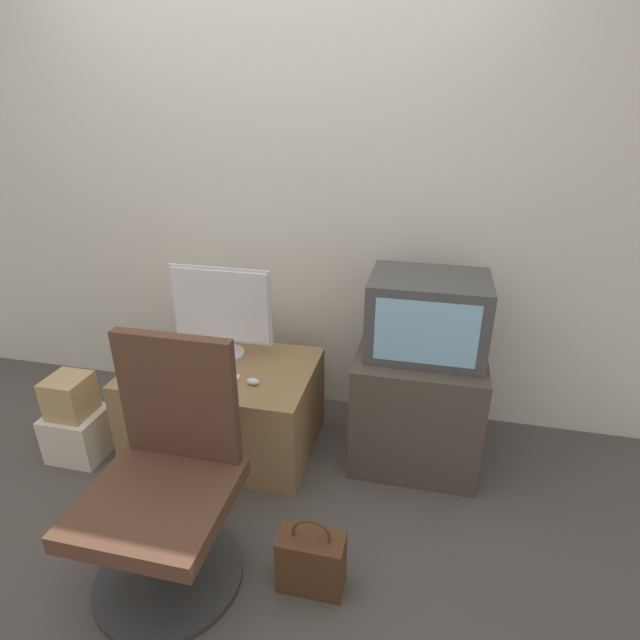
% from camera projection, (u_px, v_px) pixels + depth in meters
% --- Properties ---
extents(ground_plane, '(12.00, 12.00, 0.00)m').
position_uv_depth(ground_plane, '(194.00, 565.00, 2.02)').
color(ground_plane, '#4C4742').
extents(wall_back, '(4.40, 0.05, 2.60)m').
position_uv_depth(wall_back, '(280.00, 184.00, 2.66)').
color(wall_back, silver).
rests_on(wall_back, ground_plane).
extents(desk, '(0.94, 0.63, 0.47)m').
position_uv_depth(desk, '(225.00, 406.00, 2.63)').
color(desk, '#937047').
rests_on(desk, ground_plane).
extents(side_stand, '(0.61, 0.57, 0.60)m').
position_uv_depth(side_stand, '(417.00, 403.00, 2.54)').
color(side_stand, '#4C4238').
rests_on(side_stand, ground_plane).
extents(main_monitor, '(0.54, 0.20, 0.49)m').
position_uv_depth(main_monitor, '(222.00, 313.00, 2.55)').
color(main_monitor, silver).
rests_on(main_monitor, desk).
extents(keyboard, '(0.34, 0.12, 0.01)m').
position_uv_depth(keyboard, '(203.00, 378.00, 2.42)').
color(keyboard, white).
rests_on(keyboard, desk).
extents(mouse, '(0.07, 0.04, 0.03)m').
position_uv_depth(mouse, '(253.00, 382.00, 2.37)').
color(mouse, silver).
rests_on(mouse, desk).
extents(crt_tv, '(0.54, 0.41, 0.38)m').
position_uv_depth(crt_tv, '(427.00, 315.00, 2.34)').
color(crt_tv, '#474747').
rests_on(crt_tv, side_stand).
extents(office_chair, '(0.57, 0.57, 0.95)m').
position_uv_depth(office_chair, '(167.00, 490.00, 1.86)').
color(office_chair, '#333333').
rests_on(office_chair, ground_plane).
extents(cardboard_box_lower, '(0.27, 0.25, 0.25)m').
position_uv_depth(cardboard_box_lower, '(79.00, 434.00, 2.59)').
color(cardboard_box_lower, beige).
rests_on(cardboard_box_lower, ground_plane).
extents(cardboard_box_upper, '(0.19, 0.20, 0.21)m').
position_uv_depth(cardboard_box_upper, '(70.00, 396.00, 2.50)').
color(cardboard_box_upper, tan).
rests_on(cardboard_box_upper, cardboard_box_lower).
extents(handbag, '(0.25, 0.13, 0.33)m').
position_uv_depth(handbag, '(311.00, 561.00, 1.88)').
color(handbag, '#4C2D19').
rests_on(handbag, ground_plane).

